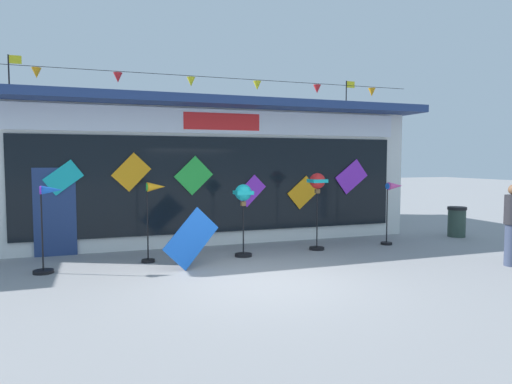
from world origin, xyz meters
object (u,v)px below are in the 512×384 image
Objects in this scene: wind_spinner_far_left at (48,224)px; wind_spinner_center_left at (243,201)px; display_kite_on_ground at (191,238)px; kite_shop_building at (199,170)px; trash_bin at (457,222)px; wind_spinner_center_right at (317,189)px; wind_spinner_left at (154,205)px; wind_spinner_right at (393,198)px.

wind_spinner_far_left is 4.01m from wind_spinner_center_left.
wind_spinner_far_left reaches higher than display_kite_on_ground.
display_kite_on_ground is (-1.23, -4.91, -1.25)m from kite_shop_building.
kite_shop_building is 6.89× the size of wind_spinner_center_left.
display_kite_on_ground is at bearing -170.85° from trash_bin.
wind_spinner_center_right reaches higher than wind_spinner_center_left.
wind_spinner_center_left is at bearing -3.00° from wind_spinner_left.
wind_spinner_center_right is (5.91, 0.35, 0.53)m from wind_spinner_far_left.
display_kite_on_ground is (2.67, -0.53, -0.34)m from wind_spinner_far_left.
wind_spinner_center_left is at bearing 2.92° from wind_spinner_far_left.
wind_spinner_far_left is at bearing -131.58° from kite_shop_building.
wind_spinner_center_right is (3.88, 0.04, 0.25)m from wind_spinner_left.
wind_spinner_right is at bearing -170.96° from trash_bin.
wind_spinner_right is (2.17, 0.00, -0.28)m from wind_spinner_center_right.
trash_bin is at bearing 9.04° from wind_spinner_right.
trash_bin is at bearing 9.15° from display_kite_on_ground.
kite_shop_building is at bearing 48.42° from wind_spinner_far_left.
wind_spinner_center_left is 1.93m from wind_spinner_center_right.
wind_spinner_center_right is 4.74m from trash_bin.
wind_spinner_center_right is 3.47m from display_kite_on_ground.
wind_spinner_far_left is at bearing -176.64° from wind_spinner_center_right.
wind_spinner_far_left is 1.03× the size of wind_spinner_center_left.
display_kite_on_ground is at bearing -11.16° from wind_spinner_far_left.
display_kite_on_ground is (-3.24, -0.87, -0.87)m from wind_spinner_center_right.
wind_spinner_center_left is 1.43× the size of display_kite_on_ground.
wind_spinner_far_left is 1.05× the size of wind_spinner_right.
wind_spinner_far_left is 1.47× the size of display_kite_on_ground.
wind_spinner_left reaches higher than trash_bin.
wind_spinner_far_left is 0.99× the size of wind_spinner_left.
kite_shop_building is 4.53m from wind_spinner_center_right.
trash_bin is 7.95m from display_kite_on_ground.
kite_shop_building is 6.59× the size of wind_spinner_left.
wind_spinner_left reaches higher than wind_spinner_right.
display_kite_on_ground is at bearing -164.93° from wind_spinner_center_right.
kite_shop_building is at bearing 91.36° from wind_spinner_center_left.
wind_spinner_right reaches higher than display_kite_on_ground.
display_kite_on_ground is (-5.41, -0.88, -0.59)m from wind_spinner_right.
display_kite_on_ground is at bearing -104.02° from kite_shop_building.
wind_spinner_right is at bearing 2.49° from wind_spinner_far_left.
trash_bin is at bearing -28.85° from kite_shop_building.
wind_spinner_left is 1.05× the size of wind_spinner_center_left.
wind_spinner_center_right is 2.19m from wind_spinner_right.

